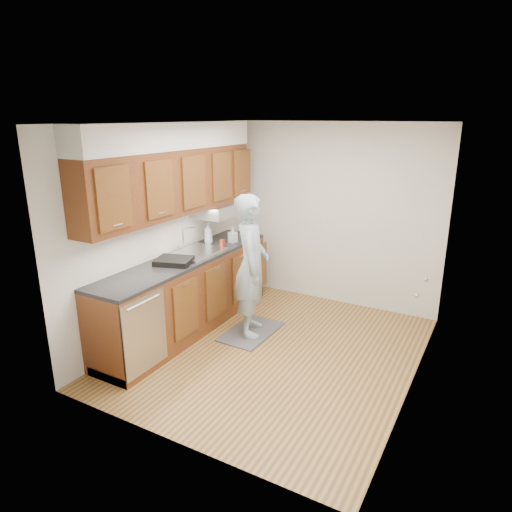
{
  "coord_description": "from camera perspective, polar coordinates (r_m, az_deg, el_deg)",
  "views": [
    {
      "loc": [
        2.08,
        -4.16,
        2.57
      ],
      "look_at": [
        -0.38,
        0.25,
        1.01
      ],
      "focal_mm": 32.0,
      "sensor_mm": 36.0,
      "label": 1
    }
  ],
  "objects": [
    {
      "name": "upper_cabinets",
      "position": [
        5.45,
        -9.99,
        10.38
      ],
      "size": [
        0.47,
        2.8,
        1.21
      ],
      "color": "brown",
      "rests_on": "wall_left"
    },
    {
      "name": "soap_bottle_a",
      "position": [
        6.06,
        -5.99,
        2.89
      ],
      "size": [
        0.15,
        0.15,
        0.29
      ],
      "primitive_type": "imported",
      "rotation": [
        0.0,
        0.0,
        0.47
      ],
      "color": "silver",
      "rests_on": "counter"
    },
    {
      "name": "soda_can",
      "position": [
        5.83,
        -4.25,
        1.49
      ],
      "size": [
        0.08,
        0.08,
        0.12
      ],
      "primitive_type": "cylinder",
      "rotation": [
        0.0,
        0.0,
        -0.18
      ],
      "color": "#B0341E",
      "rests_on": "counter"
    },
    {
      "name": "soap_bottle_c",
      "position": [
        6.17,
        -2.92,
        2.58
      ],
      "size": [
        0.17,
        0.17,
        0.15
      ],
      "primitive_type": "imported",
      "rotation": [
        0.0,
        0.0,
        0.57
      ],
      "color": "silver",
      "rests_on": "counter"
    },
    {
      "name": "soap_bottle_b",
      "position": [
        6.1,
        -2.93,
        2.68
      ],
      "size": [
        0.11,
        0.11,
        0.21
      ],
      "primitive_type": "imported",
      "rotation": [
        0.0,
        0.0,
        -0.15
      ],
      "color": "silver",
      "rests_on": "counter"
    },
    {
      "name": "dish_rack",
      "position": [
        5.32,
        -10.22,
        -0.61
      ],
      "size": [
        0.48,
        0.44,
        0.06
      ],
      "primitive_type": "cube",
      "rotation": [
        0.0,
        0.0,
        0.31
      ],
      "color": "black",
      "rests_on": "counter"
    },
    {
      "name": "closet_door",
      "position": [
        4.76,
        20.38,
        -2.9
      ],
      "size": [
        0.02,
        1.22,
        2.05
      ],
      "primitive_type": "cube",
      "color": "white",
      "rests_on": "wall_right"
    },
    {
      "name": "floor_mat",
      "position": [
        5.72,
        -0.56,
        -9.45
      ],
      "size": [
        0.53,
        0.87,
        0.02
      ],
      "primitive_type": "cube",
      "rotation": [
        0.0,
        0.0,
        -0.03
      ],
      "color": "#575759",
      "rests_on": "floor"
    },
    {
      "name": "wall_right",
      "position": [
        4.41,
        20.18,
        -1.36
      ],
      "size": [
        0.02,
        3.5,
        2.5
      ],
      "primitive_type": "cube",
      "color": "silver",
      "rests_on": "floor"
    },
    {
      "name": "wall_left",
      "position": [
        5.65,
        -11.25,
        3.32
      ],
      "size": [
        0.02,
        3.5,
        2.5
      ],
      "primitive_type": "cube",
      "color": "silver",
      "rests_on": "floor"
    },
    {
      "name": "counter",
      "position": [
        5.69,
        -8.5,
        -4.46
      ],
      "size": [
        0.64,
        2.8,
        1.3
      ],
      "color": "brown",
      "rests_on": "floor"
    },
    {
      "name": "floor",
      "position": [
        5.32,
        2.31,
        -11.75
      ],
      "size": [
        3.5,
        3.5,
        0.0
      ],
      "primitive_type": "plane",
      "color": "#A0793D",
      "rests_on": "ground"
    },
    {
      "name": "person",
      "position": [
        5.35,
        -0.59,
        -0.07
      ],
      "size": [
        0.71,
        0.82,
        1.94
      ],
      "primitive_type": "imported",
      "rotation": [
        0.0,
        0.0,
        2.04
      ],
      "color": "#8EA5AD",
      "rests_on": "floor_mat"
    },
    {
      "name": "wall_back",
      "position": [
        6.41,
        9.58,
        5.05
      ],
      "size": [
        3.0,
        0.02,
        2.5
      ],
      "primitive_type": "cube",
      "color": "silver",
      "rests_on": "floor"
    },
    {
      "name": "ceiling",
      "position": [
        4.66,
        2.7,
        16.28
      ],
      "size": [
        3.5,
        3.5,
        0.0
      ],
      "primitive_type": "plane",
      "rotation": [
        3.14,
        0.0,
        0.0
      ],
      "color": "white",
      "rests_on": "wall_left"
    }
  ]
}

